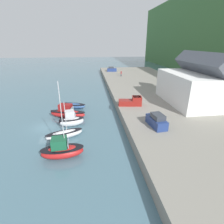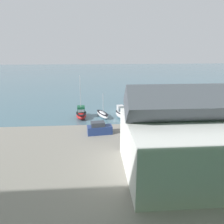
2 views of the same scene
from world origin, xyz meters
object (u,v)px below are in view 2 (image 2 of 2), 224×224
at_px(moored_boat_3, 102,114).
at_px(parked_car_0, 99,129).
at_px(moored_boat_1, 136,112).
at_px(moored_boat_2, 121,113).
at_px(pickup_truck_0, 156,125).
at_px(moored_boat_4, 81,114).
at_px(moored_boat_0, 158,113).

xyz_separation_m(moored_boat_3, parked_car_0, (0.99, 14.35, 1.92)).
distance_m(moored_boat_1, moored_boat_2, 4.09).
bearing_deg(pickup_truck_0, moored_boat_1, -77.19).
xyz_separation_m(moored_boat_2, parked_car_0, (5.22, 13.64, 1.49)).
bearing_deg(moored_boat_3, moored_boat_2, 150.43).
bearing_deg(moored_boat_4, moored_boat_0, 176.66).
relative_size(moored_boat_0, parked_car_0, 1.46).
xyz_separation_m(moored_boat_2, moored_boat_4, (9.19, -0.37, -0.04)).
height_order(moored_boat_2, moored_boat_4, moored_boat_4).
relative_size(moored_boat_1, pickup_truck_0, 1.50).
xyz_separation_m(moored_boat_0, moored_boat_3, (13.44, -0.06, 0.02)).
bearing_deg(moored_boat_1, pickup_truck_0, 110.25).
xyz_separation_m(moored_boat_0, parked_car_0, (14.43, 14.30, 1.95)).
relative_size(moored_boat_2, moored_boat_4, 0.46).
bearing_deg(moored_boat_4, moored_boat_2, 173.44).
bearing_deg(pickup_truck_0, moored_boat_4, -33.25).
distance_m(moored_boat_3, moored_boat_4, 4.99).
relative_size(moored_boat_1, moored_boat_4, 0.74).
bearing_deg(moored_boat_4, moored_boat_3, 179.72).
relative_size(moored_boat_4, pickup_truck_0, 2.01).
xyz_separation_m(moored_boat_1, moored_boat_4, (13.11, 0.78, 0.02)).
bearing_deg(moored_boat_1, moored_boat_2, 31.87).
height_order(moored_boat_0, moored_boat_4, moored_boat_4).
xyz_separation_m(parked_car_0, pickup_truck_0, (-10.24, -1.51, -0.10)).
bearing_deg(moored_boat_1, parked_car_0, 73.81).
bearing_deg(moored_boat_1, moored_boat_3, 18.58).
height_order(moored_boat_2, pickup_truck_0, pickup_truck_0).
relative_size(moored_boat_1, parked_car_0, 1.69).
distance_m(moored_boat_2, moored_boat_4, 9.19).
bearing_deg(parked_car_0, moored_boat_2, 151.99).
bearing_deg(moored_boat_3, moored_boat_0, 159.80).
height_order(moored_boat_4, pickup_truck_0, moored_boat_4).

